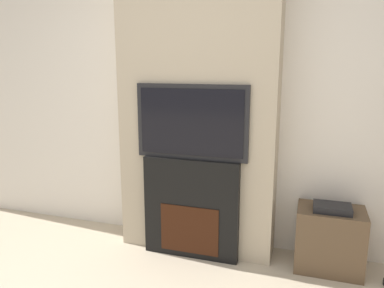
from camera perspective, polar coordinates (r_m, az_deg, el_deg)
wall_back at (r=3.19m, az=1.94°, el=8.55°), size 6.00×0.06×2.70m
chimney_breast at (r=3.01m, az=0.94°, el=8.34°), size 1.27×0.32×2.70m
fireplace at (r=3.07m, az=-0.01°, el=-9.69°), size 0.78×0.15×0.82m
television at (r=2.88m, az=-0.02°, el=3.37°), size 0.89×0.07×0.58m
media_stand at (r=3.11m, az=20.21°, el=-13.34°), size 0.49×0.34×0.53m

